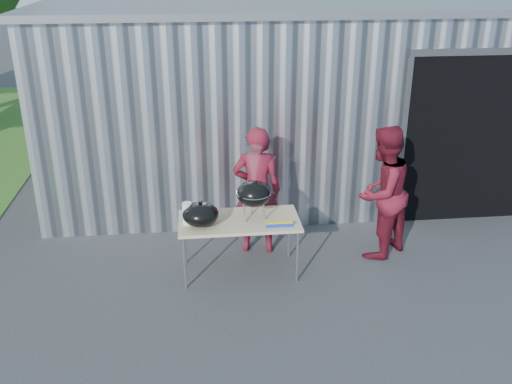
{
  "coord_description": "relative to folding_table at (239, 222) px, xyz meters",
  "views": [
    {
      "loc": [
        -0.93,
        -5.93,
        3.82
      ],
      "look_at": [
        -0.2,
        0.59,
        1.05
      ],
      "focal_mm": 40.0,
      "sensor_mm": 36.0,
      "label": 1
    }
  ],
  "objects": [
    {
      "name": "paper_towels",
      "position": [
        -0.63,
        -0.05,
        0.18
      ],
      "size": [
        0.12,
        0.12,
        0.28
      ],
      "primitive_type": "cylinder",
      "color": "white",
      "rests_on": "folding_table"
    },
    {
      "name": "foil_box",
      "position": [
        0.47,
        -0.25,
        0.07
      ],
      "size": [
        0.32,
        0.05,
        0.06
      ],
      "color": "#1932A5",
      "rests_on": "folding_table"
    },
    {
      "name": "person_bystander",
      "position": [
        1.91,
        0.29,
        0.19
      ],
      "size": [
        1.11,
        1.08,
        1.8
      ],
      "primitive_type": "imported",
      "rotation": [
        0.0,
        0.0,
        3.8
      ],
      "color": "maroon",
      "rests_on": "ground"
    },
    {
      "name": "building",
      "position": [
        1.35,
        4.15,
        0.83
      ],
      "size": [
        8.2,
        6.2,
        3.1
      ],
      "color": "silver",
      "rests_on": "ground"
    },
    {
      "name": "person_cook",
      "position": [
        0.29,
        0.58,
        0.17
      ],
      "size": [
        0.7,
        0.51,
        1.77
      ],
      "primitive_type": "imported",
      "rotation": [
        0.0,
        0.0,
        3.0
      ],
      "color": "maroon",
      "rests_on": "ground"
    },
    {
      "name": "white_tub",
      "position": [
        -0.55,
        0.23,
        0.09
      ],
      "size": [
        0.2,
        0.15,
        0.1
      ],
      "primitive_type": "cube",
      "color": "white",
      "rests_on": "folding_table"
    },
    {
      "name": "kettle_grill",
      "position": [
        0.19,
        0.02,
        0.46
      ],
      "size": [
        0.43,
        0.43,
        0.93
      ],
      "color": "black",
      "rests_on": "folding_table"
    },
    {
      "name": "folding_table",
      "position": [
        0.0,
        0.0,
        0.0
      ],
      "size": [
        1.5,
        0.75,
        0.75
      ],
      "color": "tan",
      "rests_on": "ground"
    },
    {
      "name": "grill_lid",
      "position": [
        -0.47,
        -0.1,
        0.18
      ],
      "size": [
        0.44,
        0.44,
        0.32
      ],
      "color": "black",
      "rests_on": "folding_table"
    },
    {
      "name": "ground",
      "position": [
        0.43,
        -0.44,
        -0.71
      ],
      "size": [
        80.0,
        80.0,
        0.0
      ],
      "primitive_type": "plane",
      "color": "#2D2D30"
    }
  ]
}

